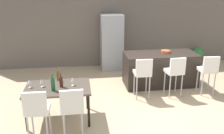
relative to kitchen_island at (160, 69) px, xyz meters
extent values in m
plane|color=tan|center=(-0.38, -1.00, -0.46)|extent=(10.00, 10.00, 0.00)
cube|color=#665B51|center=(-0.38, 2.04, 0.99)|extent=(10.00, 0.12, 2.90)
cube|color=black|center=(0.00, 0.00, 0.00)|extent=(2.01, 0.90, 0.92)
cube|color=white|center=(-0.73, -0.77, 0.19)|extent=(0.41, 0.41, 0.08)
cube|color=white|center=(-0.73, -0.94, 0.41)|extent=(0.40, 0.07, 0.36)
cylinder|color=#B2B2B7|center=(-0.88, -0.61, -0.16)|extent=(0.03, 0.03, 0.61)
cylinder|color=#B2B2B7|center=(-0.56, -0.61, -0.16)|extent=(0.03, 0.03, 0.61)
cylinder|color=#B2B2B7|center=(-0.89, -0.93, -0.16)|extent=(0.03, 0.03, 0.61)
cylinder|color=#B2B2B7|center=(-0.57, -0.93, -0.16)|extent=(0.03, 0.03, 0.61)
cube|color=white|center=(0.10, -0.77, 0.19)|extent=(0.43, 0.43, 0.08)
cube|color=white|center=(0.11, -0.94, 0.41)|extent=(0.40, 0.09, 0.36)
cylinder|color=#B2B2B7|center=(-0.07, -0.62, -0.16)|extent=(0.03, 0.03, 0.61)
cylinder|color=#B2B2B7|center=(0.25, -0.60, -0.16)|extent=(0.03, 0.03, 0.61)
cylinder|color=#B2B2B7|center=(-0.05, -0.94, -0.16)|extent=(0.03, 0.03, 0.61)
cylinder|color=#B2B2B7|center=(0.27, -0.92, -0.16)|extent=(0.03, 0.03, 0.61)
cube|color=white|center=(0.99, -0.77, 0.19)|extent=(0.43, 0.43, 0.08)
cube|color=white|center=(0.98, -0.94, 0.41)|extent=(0.40, 0.09, 0.36)
cylinder|color=#B2B2B7|center=(0.85, -0.60, -0.16)|extent=(0.03, 0.03, 0.61)
cylinder|color=#B2B2B7|center=(1.17, -0.62, -0.16)|extent=(0.03, 0.03, 0.61)
cylinder|color=#B2B2B7|center=(0.82, -0.92, -0.16)|extent=(0.03, 0.03, 0.61)
cylinder|color=#B2B2B7|center=(1.14, -0.94, -0.16)|extent=(0.03, 0.03, 0.61)
cube|color=#4C4238|center=(-2.72, -1.59, 0.26)|extent=(1.32, 0.90, 0.04)
cylinder|color=black|center=(-3.32, -1.20, -0.11)|extent=(0.05, 0.05, 0.70)
cylinder|color=black|center=(-2.12, -1.20, -0.11)|extent=(0.05, 0.05, 0.70)
cylinder|color=black|center=(-3.32, -1.98, -0.11)|extent=(0.05, 0.05, 0.70)
cylinder|color=black|center=(-2.12, -1.98, -0.11)|extent=(0.05, 0.05, 0.70)
cube|color=white|center=(-3.02, -2.34, 0.19)|extent=(0.42, 0.42, 0.08)
cube|color=white|center=(-3.03, -2.51, 0.41)|extent=(0.40, 0.08, 0.36)
cylinder|color=#B2B2B7|center=(-3.17, -2.17, -0.16)|extent=(0.03, 0.03, 0.61)
cylinder|color=#B2B2B7|center=(-2.85, -2.19, -0.16)|extent=(0.03, 0.03, 0.61)
cylinder|color=#B2B2B7|center=(-3.19, -2.49, -0.16)|extent=(0.03, 0.03, 0.61)
cylinder|color=#B2B2B7|center=(-2.87, -2.51, -0.16)|extent=(0.03, 0.03, 0.61)
cube|color=white|center=(-2.42, -2.34, 0.19)|extent=(0.42, 0.42, 0.08)
cube|color=white|center=(-2.42, -2.51, 0.41)|extent=(0.40, 0.08, 0.36)
cylinder|color=#B2B2B7|center=(-2.59, -2.19, -0.16)|extent=(0.03, 0.03, 0.61)
cylinder|color=#B2B2B7|center=(-2.27, -2.17, -0.16)|extent=(0.03, 0.03, 0.61)
cylinder|color=#B2B2B7|center=(-2.58, -2.51, -0.16)|extent=(0.03, 0.03, 0.61)
cylinder|color=#B2B2B7|center=(-2.26, -2.49, -0.16)|extent=(0.03, 0.03, 0.61)
cylinder|color=brown|center=(-2.74, -1.22, 0.39)|extent=(0.06, 0.06, 0.22)
cylinder|color=brown|center=(-2.74, -1.22, 0.54)|extent=(0.02, 0.02, 0.08)
cylinder|color=#194723|center=(-2.79, -1.77, 0.41)|extent=(0.08, 0.08, 0.25)
cylinder|color=#194723|center=(-2.79, -1.77, 0.58)|extent=(0.03, 0.03, 0.08)
cylinder|color=#471E19|center=(-2.65, -1.60, 0.39)|extent=(0.07, 0.07, 0.21)
cylinder|color=#471E19|center=(-2.65, -1.60, 0.54)|extent=(0.03, 0.03, 0.08)
cylinder|color=silver|center=(-3.04, -1.53, 0.28)|extent=(0.06, 0.06, 0.00)
cylinder|color=silver|center=(-3.04, -1.53, 0.32)|extent=(0.01, 0.01, 0.08)
cone|color=silver|center=(-3.04, -1.53, 0.41)|extent=(0.07, 0.07, 0.09)
cylinder|color=silver|center=(-3.28, -1.54, 0.28)|extent=(0.06, 0.06, 0.00)
cylinder|color=silver|center=(-3.28, -1.54, 0.32)|extent=(0.01, 0.01, 0.08)
cone|color=silver|center=(-3.28, -1.54, 0.41)|extent=(0.07, 0.07, 0.09)
cylinder|color=silver|center=(-2.42, -1.55, 0.28)|extent=(0.06, 0.06, 0.00)
cylinder|color=silver|center=(-2.42, -1.55, 0.32)|extent=(0.01, 0.01, 0.08)
cone|color=silver|center=(-2.42, -1.55, 0.41)|extent=(0.07, 0.07, 0.09)
cube|color=#939699|center=(-1.17, 1.60, 0.46)|extent=(0.72, 0.68, 1.84)
cylinder|color=#C6512D|center=(0.15, 0.04, 0.50)|extent=(0.25, 0.25, 0.07)
cylinder|color=beige|center=(1.94, 1.59, -0.35)|extent=(0.24, 0.24, 0.22)
sphere|color=#2D6B33|center=(1.94, 1.59, -0.04)|extent=(0.44, 0.44, 0.44)
camera|label=1|loc=(-2.26, -6.29, 2.24)|focal=38.98mm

